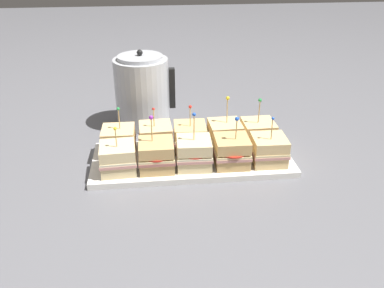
{
  "coord_description": "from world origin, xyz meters",
  "views": [
    {
      "loc": [
        -0.11,
        -1.05,
        0.61
      ],
      "look_at": [
        0.0,
        0.0,
        0.06
      ],
      "focal_mm": 38.0,
      "sensor_mm": 36.0,
      "label": 1
    }
  ],
  "objects_px": {
    "sandwich_front_far_right": "(269,150)",
    "sandwich_back_right": "(225,135)",
    "sandwich_front_right": "(232,151)",
    "sandwich_back_center": "(189,137)",
    "sandwich_back_far_left": "(119,141)",
    "sandwich_front_left": "(156,155)",
    "sandwich_front_center": "(194,153)",
    "sandwich_back_far_right": "(258,133)",
    "kettle_steel": "(142,91)",
    "serving_platter": "(192,160)",
    "sandwich_back_left": "(156,138)",
    "sandwich_front_far_left": "(118,158)"
  },
  "relations": [
    {
      "from": "serving_platter",
      "to": "sandwich_back_center",
      "type": "xyz_separation_m",
      "value": [
        -0.0,
        0.06,
        0.05
      ]
    },
    {
      "from": "sandwich_back_left",
      "to": "sandwich_back_center",
      "type": "distance_m",
      "value": 0.1
    },
    {
      "from": "sandwich_front_center",
      "to": "sandwich_back_far_right",
      "type": "height_order",
      "value": "sandwich_front_center"
    },
    {
      "from": "serving_platter",
      "to": "kettle_steel",
      "type": "distance_m",
      "value": 0.35
    },
    {
      "from": "sandwich_front_left",
      "to": "sandwich_front_right",
      "type": "distance_m",
      "value": 0.21
    },
    {
      "from": "serving_platter",
      "to": "sandwich_front_left",
      "type": "distance_m",
      "value": 0.13
    },
    {
      "from": "sandwich_back_center",
      "to": "sandwich_back_far_right",
      "type": "xyz_separation_m",
      "value": [
        0.21,
        0.0,
        0.0
      ]
    },
    {
      "from": "sandwich_front_far_right",
      "to": "sandwich_back_far_left",
      "type": "bearing_deg",
      "value": 166.3
    },
    {
      "from": "sandwich_front_center",
      "to": "sandwich_back_far_left",
      "type": "xyz_separation_m",
      "value": [
        -0.22,
        0.1,
        -0.0
      ]
    },
    {
      "from": "sandwich_front_far_right",
      "to": "sandwich_back_left",
      "type": "relative_size",
      "value": 1.03
    },
    {
      "from": "serving_platter",
      "to": "sandwich_front_center",
      "type": "distance_m",
      "value": 0.07
    },
    {
      "from": "kettle_steel",
      "to": "sandwich_front_center",
      "type": "bearing_deg",
      "value": -67.91
    },
    {
      "from": "sandwich_back_far_left",
      "to": "sandwich_back_center",
      "type": "height_order",
      "value": "same"
    },
    {
      "from": "serving_platter",
      "to": "sandwich_back_far_left",
      "type": "bearing_deg",
      "value": 166.26
    },
    {
      "from": "serving_platter",
      "to": "sandwich_front_center",
      "type": "xyz_separation_m",
      "value": [
        0.0,
        -0.05,
        0.05
      ]
    },
    {
      "from": "sandwich_front_far_right",
      "to": "sandwich_front_center",
      "type": "bearing_deg",
      "value": 179.68
    },
    {
      "from": "sandwich_back_left",
      "to": "kettle_steel",
      "type": "height_order",
      "value": "kettle_steel"
    },
    {
      "from": "serving_platter",
      "to": "sandwich_back_left",
      "type": "relative_size",
      "value": 4.13
    },
    {
      "from": "sandwich_front_far_left",
      "to": "sandwich_front_left",
      "type": "distance_m",
      "value": 0.11
    },
    {
      "from": "sandwich_front_right",
      "to": "kettle_steel",
      "type": "bearing_deg",
      "value": 125.32
    },
    {
      "from": "sandwich_front_center",
      "to": "sandwich_back_right",
      "type": "bearing_deg",
      "value": 43.93
    },
    {
      "from": "sandwich_front_right",
      "to": "sandwich_back_center",
      "type": "bearing_deg",
      "value": 134.93
    },
    {
      "from": "kettle_steel",
      "to": "sandwich_back_left",
      "type": "bearing_deg",
      "value": -81.27
    },
    {
      "from": "serving_platter",
      "to": "sandwich_back_far_left",
      "type": "distance_m",
      "value": 0.23
    },
    {
      "from": "sandwich_front_left",
      "to": "sandwich_back_far_left",
      "type": "bearing_deg",
      "value": 135.88
    },
    {
      "from": "kettle_steel",
      "to": "sandwich_front_far_right",
      "type": "bearing_deg",
      "value": -44.45
    },
    {
      "from": "sandwich_front_right",
      "to": "sandwich_back_center",
      "type": "relative_size",
      "value": 1.03
    },
    {
      "from": "sandwich_back_far_left",
      "to": "sandwich_back_center",
      "type": "distance_m",
      "value": 0.21
    },
    {
      "from": "sandwich_front_left",
      "to": "sandwich_front_far_left",
      "type": "bearing_deg",
      "value": -179.42
    },
    {
      "from": "serving_platter",
      "to": "sandwich_front_right",
      "type": "bearing_deg",
      "value": -26.45
    },
    {
      "from": "sandwich_front_left",
      "to": "sandwich_back_center",
      "type": "bearing_deg",
      "value": 46.47
    },
    {
      "from": "sandwich_back_far_left",
      "to": "sandwich_back_left",
      "type": "distance_m",
      "value": 0.11
    },
    {
      "from": "sandwich_front_far_right",
      "to": "sandwich_back_right",
      "type": "xyz_separation_m",
      "value": [
        -0.11,
        0.1,
        0.0
      ]
    },
    {
      "from": "sandwich_front_center",
      "to": "sandwich_back_right",
      "type": "distance_m",
      "value": 0.15
    },
    {
      "from": "sandwich_back_far_left",
      "to": "sandwich_back_center",
      "type": "relative_size",
      "value": 1.0
    },
    {
      "from": "sandwich_back_center",
      "to": "sandwich_back_far_left",
      "type": "bearing_deg",
      "value": -179.08
    },
    {
      "from": "sandwich_back_far_right",
      "to": "sandwich_front_left",
      "type": "bearing_deg",
      "value": -160.99
    },
    {
      "from": "serving_platter",
      "to": "sandwich_back_far_right",
      "type": "bearing_deg",
      "value": 14.82
    },
    {
      "from": "serving_platter",
      "to": "sandwich_back_right",
      "type": "relative_size",
      "value": 3.55
    },
    {
      "from": "sandwich_front_right",
      "to": "sandwich_back_right",
      "type": "distance_m",
      "value": 0.1
    },
    {
      "from": "sandwich_front_far_right",
      "to": "sandwich_back_right",
      "type": "height_order",
      "value": "sandwich_back_right"
    },
    {
      "from": "sandwich_front_left",
      "to": "sandwich_front_far_right",
      "type": "height_order",
      "value": "sandwich_front_left"
    },
    {
      "from": "sandwich_front_far_left",
      "to": "sandwich_back_left",
      "type": "height_order",
      "value": "sandwich_back_left"
    },
    {
      "from": "sandwich_front_right",
      "to": "sandwich_front_left",
      "type": "bearing_deg",
      "value": -179.99
    },
    {
      "from": "sandwich_back_far_left",
      "to": "kettle_steel",
      "type": "xyz_separation_m",
      "value": [
        0.07,
        0.25,
        0.06
      ]
    },
    {
      "from": "sandwich_back_right",
      "to": "sandwich_back_left",
      "type": "bearing_deg",
      "value": 179.03
    },
    {
      "from": "sandwich_front_left",
      "to": "kettle_steel",
      "type": "height_order",
      "value": "kettle_steel"
    },
    {
      "from": "sandwich_back_far_left",
      "to": "sandwich_back_left",
      "type": "height_order",
      "value": "sandwich_back_far_left"
    },
    {
      "from": "sandwich_back_far_right",
      "to": "kettle_steel",
      "type": "bearing_deg",
      "value": 145.68
    },
    {
      "from": "sandwich_front_right",
      "to": "kettle_steel",
      "type": "xyz_separation_m",
      "value": [
        -0.25,
        0.35,
        0.06
      ]
    }
  ]
}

